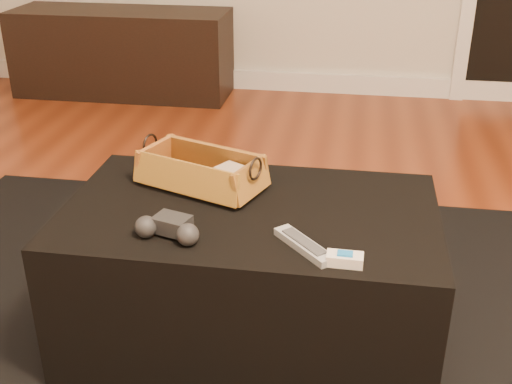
# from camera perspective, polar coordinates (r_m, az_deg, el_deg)

# --- Properties ---
(baseboard) EXTENTS (5.00, 0.04, 0.12)m
(baseboard) POSITION_cam_1_polar(r_m,az_deg,el_deg) (4.18, 5.66, 9.63)
(baseboard) COLOR white
(baseboard) RESTS_ON floor
(media_cabinet) EXTENTS (1.32, 0.45, 0.52)m
(media_cabinet) POSITION_cam_1_polar(r_m,az_deg,el_deg) (4.17, -11.76, 12.03)
(media_cabinet) COLOR black
(media_cabinet) RESTS_ON floor
(area_rug) EXTENTS (2.60, 2.00, 0.01)m
(area_rug) POSITION_cam_1_polar(r_m,az_deg,el_deg) (1.91, -0.76, -13.61)
(area_rug) COLOR black
(area_rug) RESTS_ON floor
(ottoman) EXTENTS (1.00, 0.60, 0.42)m
(ottoman) POSITION_cam_1_polar(r_m,az_deg,el_deg) (1.82, -0.53, -7.36)
(ottoman) COLOR black
(ottoman) RESTS_ON area_rug
(tv_remote) EXTENTS (0.19, 0.09, 0.02)m
(tv_remote) POSITION_cam_1_polar(r_m,az_deg,el_deg) (1.83, -5.58, 1.12)
(tv_remote) COLOR black
(tv_remote) RESTS_ON wicker_basket
(cloth_bundle) EXTENTS (0.12, 0.11, 0.05)m
(cloth_bundle) POSITION_cam_1_polar(r_m,az_deg,el_deg) (1.80, -1.92, 1.34)
(cloth_bundle) COLOR tan
(cloth_bundle) RESTS_ON wicker_basket
(wicker_basket) EXTENTS (0.40, 0.30, 0.13)m
(wicker_basket) POSITION_cam_1_polar(r_m,az_deg,el_deg) (1.83, -4.90, 1.72)
(wicker_basket) COLOR brown
(wicker_basket) RESTS_ON ottoman
(game_controller) EXTENTS (0.18, 0.12, 0.06)m
(game_controller) POSITION_cam_1_polar(r_m,az_deg,el_deg) (1.58, -7.75, -3.20)
(game_controller) COLOR black
(game_controller) RESTS_ON ottoman
(silver_remote) EXTENTS (0.16, 0.17, 0.02)m
(silver_remote) POSITION_cam_1_polar(r_m,az_deg,el_deg) (1.53, 4.28, -4.72)
(silver_remote) COLOR #ABAEB3
(silver_remote) RESTS_ON ottoman
(cream_gadget) EXTENTS (0.08, 0.04, 0.03)m
(cream_gadget) POSITION_cam_1_polar(r_m,az_deg,el_deg) (1.48, 7.89, -5.93)
(cream_gadget) COLOR silver
(cream_gadget) RESTS_ON ottoman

